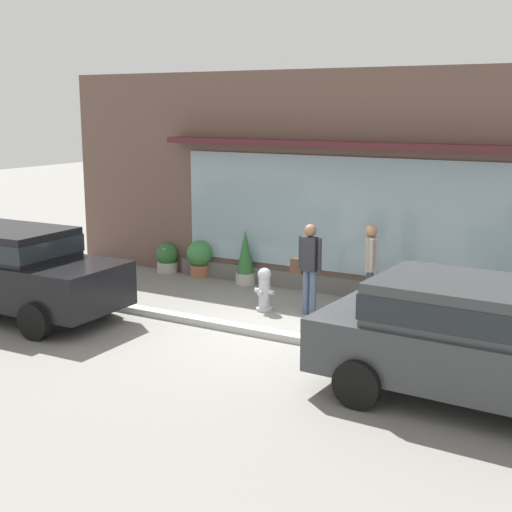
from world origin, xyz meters
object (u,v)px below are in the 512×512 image
object	(u,v)px
potted_plant_window_left	(167,257)
potted_plant_by_entrance	(245,258)
pedestrian_with_handbag	(309,262)
pedestrian_passerby	(370,262)
fire_hydrant	(264,289)
parked_car_dark_gray	(482,338)
potted_plant_window_center	(200,257)
potted_plant_near_hydrant	(378,288)
parked_car_black	(13,267)

from	to	relation	value
potted_plant_window_left	potted_plant_by_entrance	distance (m)	2.20
pedestrian_with_handbag	potted_plant_window_left	size ratio (longest dim) A/B	2.51
pedestrian_with_handbag	pedestrian_passerby	world-z (taller)	same
fire_hydrant	parked_car_dark_gray	size ratio (longest dim) A/B	0.18
fire_hydrant	pedestrian_passerby	distance (m)	2.07
pedestrian_with_handbag	potted_plant_window_center	xyz separation A→B (m)	(-3.52, 1.53, -0.55)
potted_plant_near_hydrant	pedestrian_passerby	bearing A→B (deg)	-81.65
potted_plant_near_hydrant	pedestrian_with_handbag	bearing A→B (deg)	-123.89
parked_car_black	potted_plant_window_left	size ratio (longest dim) A/B	6.26
parked_car_dark_gray	potted_plant_window_center	world-z (taller)	parked_car_dark_gray
pedestrian_passerby	potted_plant_window_left	xyz separation A→B (m)	(-5.44, 0.97, -0.67)
fire_hydrant	potted_plant_by_entrance	distance (m)	2.14
pedestrian_with_handbag	parked_car_dark_gray	bearing A→B (deg)	148.75
pedestrian_passerby	parked_car_dark_gray	world-z (taller)	pedestrian_passerby
pedestrian_with_handbag	potted_plant_near_hydrant	size ratio (longest dim) A/B	2.77
pedestrian_passerby	potted_plant_window_left	size ratio (longest dim) A/B	2.51
pedestrian_passerby	potted_plant_window_center	world-z (taller)	pedestrian_passerby
fire_hydrant	pedestrian_passerby	world-z (taller)	pedestrian_passerby
parked_car_dark_gray	potted_plant_near_hydrant	xyz separation A→B (m)	(-2.90, 3.96, -0.60)
pedestrian_passerby	potted_plant_near_hydrant	xyz separation A→B (m)	(-0.11, 0.76, -0.68)
parked_car_dark_gray	potted_plant_window_left	xyz separation A→B (m)	(-8.23, 4.17, -0.59)
potted_plant_window_center	potted_plant_by_entrance	distance (m)	1.27
pedestrian_with_handbag	parked_car_black	bearing A→B (deg)	34.74
fire_hydrant	potted_plant_window_left	bearing A→B (deg)	154.90
parked_car_dark_gray	fire_hydrant	bearing A→B (deg)	153.70
fire_hydrant	potted_plant_window_center	bearing A→B (deg)	147.64
parked_car_dark_gray	potted_plant_near_hydrant	world-z (taller)	parked_car_dark_gray
potted_plant_by_entrance	potted_plant_near_hydrant	size ratio (longest dim) A/B	1.94
potted_plant_window_center	potted_plant_by_entrance	xyz separation A→B (m)	(1.27, -0.08, 0.13)
pedestrian_passerby	parked_car_dark_gray	size ratio (longest dim) A/B	0.38
pedestrian_with_handbag	potted_plant_near_hydrant	bearing A→B (deg)	-120.19
potted_plant_window_center	pedestrian_passerby	bearing A→B (deg)	-12.23
parked_car_dark_gray	potted_plant_window_center	xyz separation A→B (m)	(-7.31, 4.17, -0.48)
potted_plant_by_entrance	potted_plant_near_hydrant	xyz separation A→B (m)	(3.14, -0.14, -0.25)
potted_plant_near_hydrant	parked_car_black	bearing A→B (deg)	-143.42
potted_plant_window_center	potted_plant_near_hydrant	world-z (taller)	potted_plant_window_center
parked_car_dark_gray	potted_plant_window_left	distance (m)	9.24
potted_plant_window_left	potted_plant_near_hydrant	distance (m)	5.33
potted_plant_window_left	potted_plant_near_hydrant	bearing A→B (deg)	-2.25
fire_hydrant	pedestrian_passerby	bearing A→B (deg)	21.04
fire_hydrant	potted_plant_by_entrance	size ratio (longest dim) A/B	0.69
fire_hydrant	potted_plant_window_left	distance (m)	3.97
pedestrian_with_handbag	parked_car_black	world-z (taller)	pedestrian_with_handbag
pedestrian_passerby	potted_plant_window_center	size ratio (longest dim) A/B	2.07
pedestrian_with_handbag	potted_plant_window_center	distance (m)	3.88
pedestrian_with_handbag	potted_plant_by_entrance	size ratio (longest dim) A/B	1.43
potted_plant_window_left	potted_plant_window_center	world-z (taller)	potted_plant_window_center
pedestrian_with_handbag	potted_plant_by_entrance	xyz separation A→B (m)	(-2.26, 1.45, -0.42)
pedestrian_with_handbag	pedestrian_passerby	size ratio (longest dim) A/B	1.00
parked_car_black	fire_hydrant	bearing A→B (deg)	32.97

